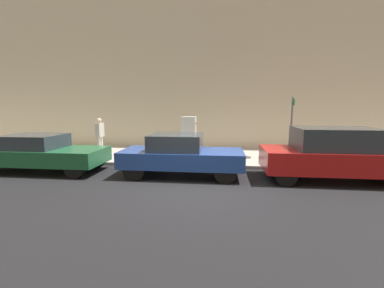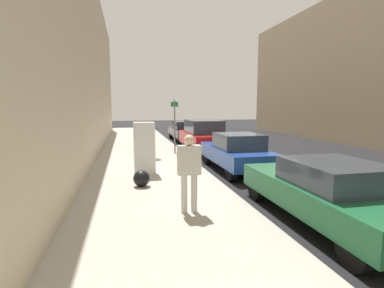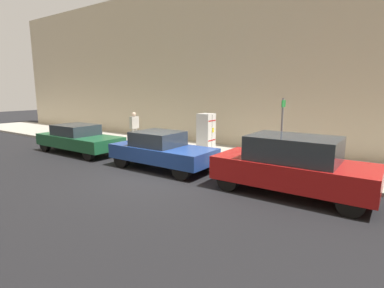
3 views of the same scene
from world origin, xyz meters
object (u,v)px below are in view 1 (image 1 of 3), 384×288
at_px(street_sign_post, 291,127).
at_px(parked_sedan_green, 40,153).
at_px(parked_hatchback_blue, 181,155).
at_px(trash_bag, 155,148).
at_px(discarded_refrigerator, 189,135).
at_px(parked_suv_red, 334,154).
at_px(pedestrian_walking_far, 100,134).

relative_size(street_sign_post, parked_sedan_green, 0.57).
xyz_separation_m(parked_sedan_green, parked_hatchback_blue, (-0.00, 5.30, 0.04)).
xyz_separation_m(trash_bag, parked_hatchback_blue, (3.71, 1.89, 0.38)).
bearing_deg(discarded_refrigerator, parked_sedan_green, -55.61).
bearing_deg(trash_bag, parked_sedan_green, -42.60).
bearing_deg(discarded_refrigerator, trash_bag, -96.58).
xyz_separation_m(trash_bag, parked_sedan_green, (3.71, -3.41, 0.35)).
bearing_deg(discarded_refrigerator, parked_suv_red, 55.99).
bearing_deg(parked_suv_red, street_sign_post, -151.67).
bearing_deg(parked_hatchback_blue, discarded_refrigerator, -177.25).
bearing_deg(parked_sedan_green, discarded_refrigerator, 124.39).
xyz_separation_m(street_sign_post, parked_sedan_green, (1.74, -9.40, -0.89)).
bearing_deg(trash_bag, pedestrian_walking_far, -68.87).
bearing_deg(trash_bag, parked_suv_red, 61.82).
height_order(pedestrian_walking_far, parked_suv_red, pedestrian_walking_far).
xyz_separation_m(trash_bag, pedestrian_walking_far, (0.93, -2.41, 0.78)).
xyz_separation_m(discarded_refrigerator, trash_bag, (-0.20, -1.72, -0.66)).
bearing_deg(street_sign_post, discarded_refrigerator, -112.58).
height_order(pedestrian_walking_far, parked_sedan_green, pedestrian_walking_far).
xyz_separation_m(discarded_refrigerator, street_sign_post, (1.78, 4.27, 0.57)).
height_order(discarded_refrigerator, pedestrian_walking_far, discarded_refrigerator).
height_order(pedestrian_walking_far, parked_hatchback_blue, pedestrian_walking_far).
xyz_separation_m(street_sign_post, parked_suv_red, (1.74, 0.94, -0.72)).
relative_size(discarded_refrigerator, parked_hatchback_blue, 0.43).
distance_m(pedestrian_walking_far, parked_hatchback_blue, 5.14).
bearing_deg(street_sign_post, parked_hatchback_blue, -67.05).
distance_m(pedestrian_walking_far, parked_sedan_green, 2.98).
bearing_deg(trash_bag, street_sign_post, 71.76).
xyz_separation_m(pedestrian_walking_far, parked_hatchback_blue, (2.78, 4.30, -0.40)).
distance_m(street_sign_post, trash_bag, 6.43).
bearing_deg(street_sign_post, parked_suv_red, 28.33).
bearing_deg(parked_hatchback_blue, pedestrian_walking_far, -122.84).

